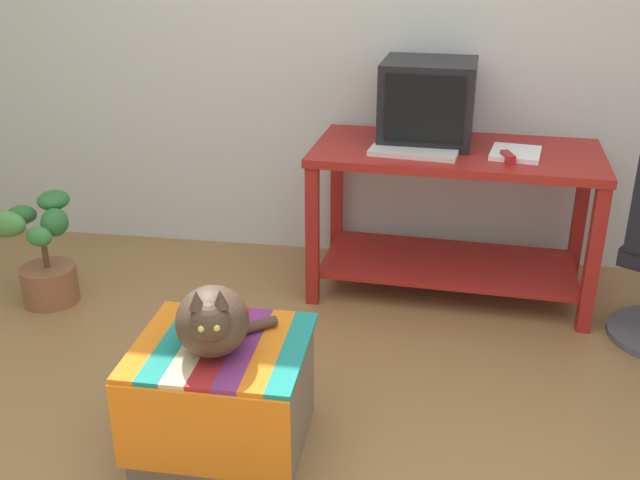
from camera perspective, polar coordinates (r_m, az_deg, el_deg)
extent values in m
cube|color=silver|center=(3.90, 2.83, 17.24)|extent=(8.00, 0.10, 2.60)
cube|color=maroon|center=(3.48, -0.59, 0.26)|extent=(0.06, 0.06, 0.70)
cube|color=maroon|center=(3.44, 20.40, -1.55)|extent=(0.06, 0.06, 0.70)
cube|color=maroon|center=(3.98, 19.50, 1.88)|extent=(0.06, 0.06, 0.70)
cube|color=maroon|center=(4.01, 1.30, 3.42)|extent=(0.06, 0.06, 0.70)
cube|color=maroon|center=(3.75, 9.90, -1.81)|extent=(1.27, 0.64, 0.02)
cube|color=maroon|center=(3.55, 10.54, 6.65)|extent=(1.38, 0.74, 0.04)
cube|color=black|center=(3.65, 8.21, 7.76)|extent=(0.32, 0.31, 0.02)
cube|color=black|center=(3.61, 8.37, 10.58)|extent=(0.46, 0.44, 0.39)
cube|color=black|center=(3.40, 8.07, 10.00)|extent=(0.36, 0.03, 0.30)
cube|color=beige|center=(3.41, 7.23, 6.73)|extent=(0.42, 0.20, 0.02)
cube|color=white|center=(3.50, 14.93, 6.53)|extent=(0.26, 0.28, 0.02)
cube|color=#7A664C|center=(2.63, -7.46, -11.97)|extent=(0.55, 0.48, 0.40)
cube|color=orange|center=(2.40, -9.32, -14.78)|extent=(0.58, 0.01, 0.32)
cube|color=orange|center=(2.59, -13.02, -7.54)|extent=(0.08, 0.52, 0.02)
cube|color=#1E897A|center=(2.57, -11.28, -7.74)|extent=(0.08, 0.52, 0.02)
cube|color=beige|center=(2.54, -9.51, -7.93)|extent=(0.08, 0.52, 0.02)
cube|color=#AD2323|center=(2.52, -7.70, -8.13)|extent=(0.08, 0.52, 0.02)
cube|color=#7A2D6B|center=(2.50, -5.86, -8.31)|extent=(0.08, 0.52, 0.02)
cube|color=orange|center=(2.48, -3.98, -8.50)|extent=(0.08, 0.52, 0.02)
cube|color=#1E897A|center=(2.46, -2.08, -8.67)|extent=(0.08, 0.52, 0.02)
ellipsoid|color=#473323|center=(2.43, -8.36, -6.21)|extent=(0.31, 0.35, 0.22)
sphere|color=#473323|center=(2.31, -8.54, -6.30)|extent=(0.13, 0.13, 0.13)
cylinder|color=#473323|center=(2.54, -5.87, -6.90)|extent=(0.21, 0.18, 0.04)
cone|color=#473323|center=(2.27, -9.57, -4.59)|extent=(0.05, 0.05, 0.06)
cone|color=#473323|center=(2.27, -7.74, -4.52)|extent=(0.05, 0.05, 0.06)
sphere|color=#C6D151|center=(2.25, -9.20, -6.82)|extent=(0.02, 0.02, 0.02)
sphere|color=#C6D151|center=(2.25, -8.02, -6.78)|extent=(0.02, 0.02, 0.02)
cylinder|color=brown|center=(3.83, -20.21, -3.22)|extent=(0.26, 0.26, 0.18)
cylinder|color=brown|center=(3.77, -20.51, -1.25)|extent=(0.03, 0.03, 0.11)
ellipsoid|color=#2D7033|center=(3.66, -19.89, 1.31)|extent=(0.12, 0.13, 0.13)
ellipsoid|color=#2D7033|center=(3.73, -19.98, 2.93)|extent=(0.15, 0.16, 0.09)
ellipsoid|color=#2D7033|center=(3.81, -22.13, 1.83)|extent=(0.15, 0.11, 0.09)
ellipsoid|color=#4C8E42|center=(3.72, -23.34, 1.17)|extent=(0.22, 0.10, 0.13)
ellipsoid|color=#38843D|center=(3.63, -20.94, 0.25)|extent=(0.12, 0.08, 0.10)
cube|color=#A31E1E|center=(3.39, 14.37, 6.23)|extent=(0.06, 0.12, 0.04)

